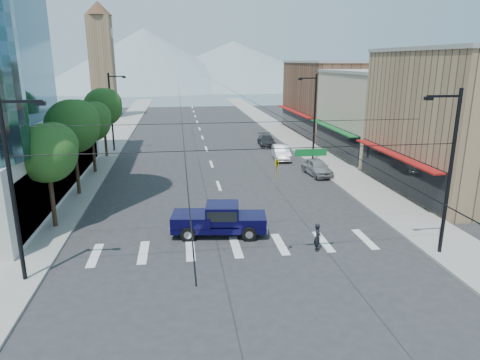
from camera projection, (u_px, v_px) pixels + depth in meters
The scene contains 21 objects.
ground at pixel (243, 258), 23.09m from camera, with size 160.00×160.00×0.00m, color #28282B.
sidewalk_left at pixel (115, 137), 59.56m from camera, with size 4.00×120.00×0.15m, color gray.
sidewalk_right at pixel (283, 133), 62.84m from camera, with size 4.00×120.00×0.15m, color gray.
shop_near at pixel (474, 123), 33.87m from camera, with size 12.00×14.00×11.00m, color #8C6B4C.
shop_mid at pixel (389, 115), 47.49m from camera, with size 12.00×14.00×9.00m, color tan.
shop_far at pixel (337, 98), 62.61m from camera, with size 12.00×18.00×10.00m, color brown.
clock_tower at pixel (102, 59), 77.07m from camera, with size 4.80×4.80×20.40m.
mountain_left at pixel (145, 59), 161.07m from camera, with size 80.00×80.00×22.00m, color gray.
mountain_right at pixel (233, 64), 175.92m from camera, with size 90.00×90.00×18.00m, color gray.
tree_near at pixel (49, 151), 26.04m from camera, with size 3.65×3.64×6.71m.
tree_midnear at pixel (74, 125), 32.55m from camera, with size 4.09×4.09×7.52m.
tree_midfar at pixel (92, 120), 39.39m from camera, with size 3.65×3.64×6.71m.
tree_far at pixel (104, 106), 45.90m from camera, with size 4.09×4.09×7.52m.
signal_rig at pixel (250, 180), 20.91m from camera, with size 21.80×0.20×9.00m.
lamp_pole_nw at pixel (112, 109), 48.90m from camera, with size 2.00×0.25×9.00m.
lamp_pole_ne at pixel (313, 114), 44.19m from camera, with size 2.00×0.25×9.00m.
pickup_truck at pixel (219, 219), 25.98m from camera, with size 6.01×2.84×1.96m.
pedestrian at pixel (318, 237), 23.83m from camera, with size 0.59×0.39×1.61m, color black.
parked_car_near at pixel (317, 167), 39.70m from camera, with size 1.79×4.44×1.51m, color #9FA0A3.
parked_car_mid at pixel (281, 152), 46.07m from camera, with size 1.62×4.66×1.53m, color white.
parked_car_far at pixel (266, 140), 53.40m from camera, with size 1.89×4.65×1.35m, color #2A2A2C.
Camera 1 is at (-3.17, -20.85, 10.30)m, focal length 32.00 mm.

